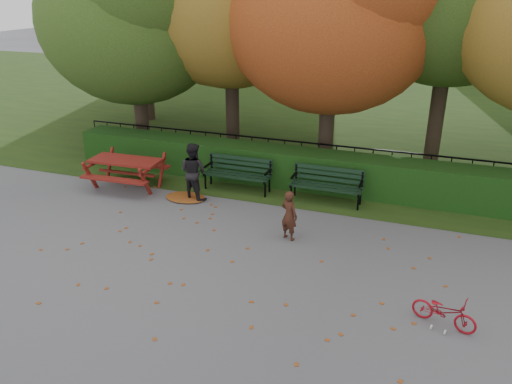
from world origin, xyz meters
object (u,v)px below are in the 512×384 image
(child, at_px, (289,215))
(picnic_table, at_px, (126,166))
(adult, at_px, (193,171))
(tree_a, at_px, (137,6))
(bench_right, at_px, (327,182))
(bench_left, at_px, (238,171))
(bicycle, at_px, (444,311))

(child, bearing_deg, picnic_table, 7.44)
(child, relative_size, adult, 0.75)
(tree_a, bearing_deg, bench_right, -16.61)
(adult, bearing_deg, tree_a, -30.98)
(tree_a, xyz_separation_m, bench_left, (3.89, -1.88, -4.00))
(tree_a, xyz_separation_m, bench_right, (6.29, -1.88, -4.00))
(bench_right, xyz_separation_m, bicycle, (2.86, -4.29, -0.25))
(child, height_order, bicycle, child)
(tree_a, bearing_deg, bench_left, -25.76)
(bicycle, bearing_deg, adult, 78.27)
(bench_right, xyz_separation_m, picnic_table, (-5.29, -0.90, 0.11))
(tree_a, distance_m, bench_right, 7.69)
(tree_a, height_order, bicycle, tree_a)
(child, relative_size, bicycle, 1.08)
(child, xyz_separation_m, bicycle, (3.20, -2.03, -0.29))
(adult, bearing_deg, child, 168.23)
(adult, bearing_deg, bench_left, -118.53)
(child, bearing_deg, bench_left, -24.75)
(bicycle, bearing_deg, child, 74.39)
(tree_a, distance_m, bench_left, 5.89)
(tree_a, height_order, bench_left, tree_a)
(adult, bearing_deg, bicycle, 163.62)
(bench_left, bearing_deg, tree_a, 154.24)
(picnic_table, bearing_deg, bench_left, 14.45)
(bench_right, bearing_deg, bench_left, 180.00)
(bicycle, bearing_deg, tree_a, 72.80)
(bench_left, bearing_deg, child, -47.61)
(tree_a, distance_m, bicycle, 11.82)
(bicycle, bearing_deg, picnic_table, 84.18)
(picnic_table, height_order, bicycle, picnic_table)
(picnic_table, xyz_separation_m, adult, (2.05, -0.08, 0.12))
(adult, bearing_deg, picnic_table, 9.89)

